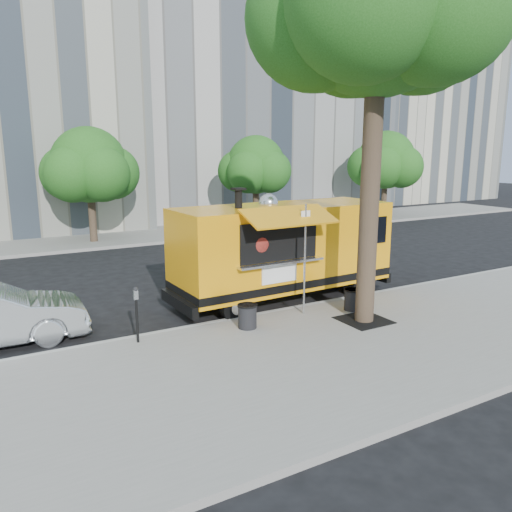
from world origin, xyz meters
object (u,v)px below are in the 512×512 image
Objects in this scene: far_tree_c at (256,165)px; trash_bin_right at (353,299)px; far_tree_d at (386,160)px; trash_bin_left at (247,315)px; sign_post at (305,253)px; food_truck at (283,248)px; parking_meter at (136,308)px; far_tree_b at (89,165)px.

trash_bin_right is at bearing -109.49° from far_tree_c.
trash_bin_left is (-18.32, -14.37, -3.42)m from far_tree_d.
sign_post is at bearing -114.81° from far_tree_c.
far_tree_c is 1.74× the size of sign_post.
trash_bin_right is at bearing -136.01° from far_tree_d.
far_tree_c reaches higher than trash_bin_left.
far_tree_d is at bearing 43.99° from trash_bin_right.
parking_meter is at bearing -164.91° from food_truck.
far_tree_d reaches higher than far_tree_b.
trash_bin_right is at bearing -67.86° from food_truck.
far_tree_d is at bearing 40.70° from sign_post.
sign_post is (-6.45, -13.95, -1.87)m from far_tree_c.
trash_bin_left is at bearing -141.90° from far_tree_d.
trash_bin_left is (2.68, -0.42, -0.51)m from parking_meter.
trash_bin_left is at bearing -8.85° from parking_meter.
sign_post is 4.64m from parking_meter.
parking_meter is 5.24m from food_truck.
far_tree_b is 9.01m from far_tree_c.
parking_meter is 2.23× the size of trash_bin_right.
food_truck is (0.42, 1.72, -0.21)m from sign_post.
far_tree_b is 9.06× the size of trash_bin_left.
far_tree_c reaches higher than parking_meter.
far_tree_b is 14.87m from trash_bin_left.
far_tree_b is at bearing 179.70° from far_tree_d.
food_truck is 2.60m from trash_bin_right.
sign_post is 4.94× the size of trash_bin_left.
food_truck is at bearing -142.21° from far_tree_d.
far_tree_d is 1.88× the size of sign_post.
parking_meter is at bearing -98.10° from far_tree_b.
far_tree_d reaches higher than food_truck.
sign_post is at bearing -2.52° from parking_meter.
parking_meter is at bearing -128.66° from far_tree_c.
far_tree_b is at bearing 104.96° from trash_bin_right.
far_tree_b is at bearing 92.68° from trash_bin_left.
far_tree_d reaches higher than trash_bin_left.
far_tree_d is at bearing 1.15° from far_tree_c.
sign_post reaches higher than trash_bin_left.
far_tree_c is 15.57m from trash_bin_right.
parking_meter is at bearing 171.15° from trash_bin_left.
food_truck is (-6.03, -12.23, -2.08)m from far_tree_c.
trash_bin_left is (-2.29, -1.94, -1.16)m from food_truck.
parking_meter is at bearing -146.40° from far_tree_d.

